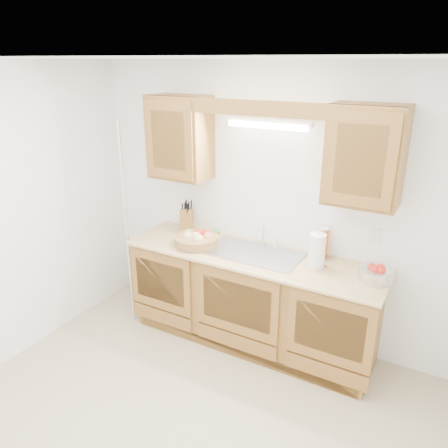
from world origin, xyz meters
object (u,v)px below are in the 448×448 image
Objects in this scene: knife_block at (186,220)px; paper_towel at (317,251)px; apple_bowl at (376,274)px; fruit_basket at (197,239)px.

knife_block is 0.95× the size of paper_towel.
apple_bowl is (0.47, -0.01, -0.08)m from paper_towel.
knife_block reaches higher than apple_bowl.
paper_towel is 0.48m from apple_bowl.
paper_towel is 1.20× the size of apple_bowl.
paper_towel is (1.10, 0.09, 0.09)m from fruit_basket.
knife_block is at bearing 175.10° from apple_bowl.
paper_towel reaches higher than fruit_basket.
apple_bowl is at bearing 3.00° from fruit_basket.
paper_towel reaches higher than apple_bowl.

